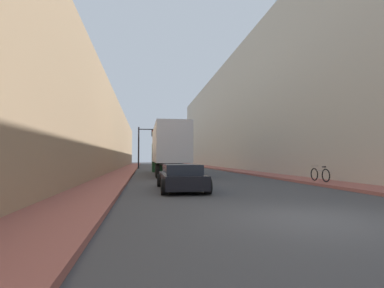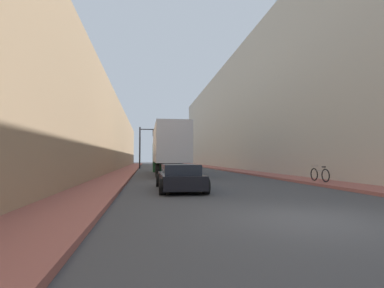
# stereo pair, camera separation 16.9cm
# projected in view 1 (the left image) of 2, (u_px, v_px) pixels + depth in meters

# --- Properties ---
(ground_plane) EXTENTS (200.00, 200.00, 0.00)m
(ground_plane) POSITION_uv_depth(u_px,v_px,m) (314.00, 220.00, 6.99)
(ground_plane) COLOR #424244
(sidewalk_right) EXTENTS (2.15, 80.00, 0.15)m
(sidewalk_right) POSITION_uv_depth(u_px,v_px,m) (224.00, 169.00, 37.52)
(sidewalk_right) COLOR #9E564C
(sidewalk_right) RESTS_ON ground
(sidewalk_left) EXTENTS (2.15, 80.00, 0.15)m
(sidewalk_left) POSITION_uv_depth(u_px,v_px,m) (127.00, 170.00, 35.65)
(sidewalk_left) COLOR #9E564C
(sidewalk_left) RESTS_ON ground
(building_right) EXTENTS (6.00, 80.00, 14.73)m
(building_right) POSITION_uv_depth(u_px,v_px,m) (254.00, 112.00, 38.50)
(building_right) COLOR #BCB29E
(building_right) RESTS_ON ground
(building_left) EXTENTS (6.00, 80.00, 8.16)m
(building_left) POSITION_uv_depth(u_px,v_px,m) (92.00, 136.00, 35.20)
(building_left) COLOR tan
(building_left) RESTS_ON ground
(semi_truck) EXTENTS (2.51, 12.78, 4.10)m
(semi_truck) POSITION_uv_depth(u_px,v_px,m) (168.00, 148.00, 26.47)
(semi_truck) COLOR silver
(semi_truck) RESTS_ON ground
(sedan_car) EXTENTS (1.99, 4.76, 1.16)m
(sedan_car) POSITION_uv_depth(u_px,v_px,m) (181.00, 177.00, 13.49)
(sedan_car) COLOR black
(sedan_car) RESTS_ON ground
(traffic_signal_gantry) EXTENTS (5.73, 0.35, 5.67)m
(traffic_signal_gantry) POSITION_uv_depth(u_px,v_px,m) (149.00, 140.00, 40.89)
(traffic_signal_gantry) COLOR black
(traffic_signal_gantry) RESTS_ON ground
(parked_bicycle) EXTENTS (0.44, 1.83, 0.86)m
(parked_bicycle) POSITION_uv_depth(u_px,v_px,m) (320.00, 174.00, 16.61)
(parked_bicycle) COLOR black
(parked_bicycle) RESTS_ON sidewalk_right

